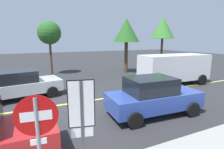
% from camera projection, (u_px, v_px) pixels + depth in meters
% --- Properties ---
extents(ground_plane, '(80.00, 80.00, 0.00)m').
position_uv_depth(ground_plane, '(57.00, 106.00, 8.96)').
color(ground_plane, '#2D2D30').
extents(lane_marking_centre, '(28.00, 0.16, 0.01)m').
position_uv_depth(lane_marking_centre, '(110.00, 98.00, 10.22)').
color(lane_marking_centre, '#E0D14C').
extents(stop_sign, '(0.75, 0.13, 2.34)m').
position_uv_depth(stop_sign, '(38.00, 135.00, 3.20)').
color(stop_sign, gray).
rests_on(stop_sign, ground_plane).
extents(speed_limit_sign, '(0.53, 0.14, 2.52)m').
position_uv_depth(speed_limit_sign, '(82.00, 116.00, 3.57)').
color(speed_limit_sign, '#4C4C51').
rests_on(speed_limit_sign, ground_plane).
extents(white_van, '(5.30, 2.49, 2.20)m').
position_uv_depth(white_van, '(174.00, 67.00, 13.17)').
color(white_van, white).
rests_on(white_van, ground_plane).
extents(car_silver_mid_road, '(4.49, 2.64, 1.59)m').
position_uv_depth(car_silver_mid_road, '(20.00, 84.00, 10.04)').
color(car_silver_mid_road, '#B7BABF').
rests_on(car_silver_mid_road, ground_plane).
extents(car_blue_crossing, '(4.24, 2.16, 1.70)m').
position_uv_depth(car_blue_crossing, '(153.00, 96.00, 7.81)').
color(car_blue_crossing, '#2D479E').
rests_on(car_blue_crossing, ground_plane).
extents(tree_left_verge, '(2.12, 2.12, 4.97)m').
position_uv_depth(tree_left_verge, '(49.00, 33.00, 16.29)').
color(tree_left_verge, '#513823').
rests_on(tree_left_verge, ground_plane).
extents(tree_centre_verge, '(2.56, 2.56, 5.33)m').
position_uv_depth(tree_centre_verge, '(126.00, 31.00, 17.30)').
color(tree_centre_verge, '#513823').
rests_on(tree_centre_verge, ground_plane).
extents(tree_right_verge, '(2.94, 2.94, 6.06)m').
position_uv_depth(tree_right_verge, '(163.00, 28.00, 22.00)').
color(tree_right_verge, '#513823').
rests_on(tree_right_verge, ground_plane).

